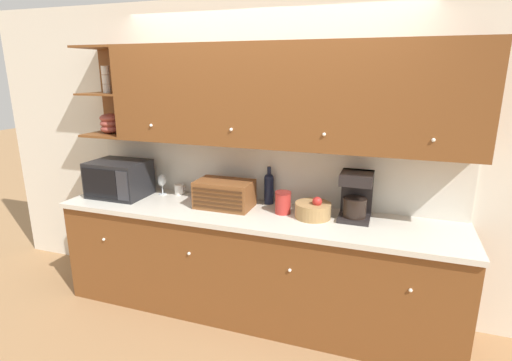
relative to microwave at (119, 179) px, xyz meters
The scene contains 14 objects.
ground_plane 1.71m from the microwave, 13.79° to the left, with size 24.00×24.00×0.00m, color #9E754C.
wall_back 1.35m from the microwave, 15.04° to the left, with size 5.68×0.06×2.60m.
counter_unit 1.43m from the microwave, ahead, with size 3.30×0.68×0.92m.
backsplash_panel 1.33m from the microwave, 13.54° to the left, with size 3.28×0.01×0.53m.
upper_cabinets 1.64m from the microwave, ahead, with size 3.28×0.40×0.78m.
microwave is the anchor object (origin of this frame).
wine_glass 0.38m from the microwave, 26.26° to the left, with size 0.08×0.08×0.19m.
mug 0.55m from the microwave, 23.86° to the left, with size 0.10×0.08×0.09m.
mug_blue_second 0.72m from the microwave, 13.87° to the left, with size 0.11×0.10×0.09m.
bread_box 1.03m from the microwave, ahead, with size 0.47×0.29×0.23m.
wine_bottle 1.37m from the microwave, 10.13° to the left, with size 0.08×0.08×0.33m.
storage_canister 1.53m from the microwave, ahead, with size 0.13×0.13×0.18m.
fruit_basket 1.78m from the microwave, ahead, with size 0.28×0.28×0.18m.
coffee_maker 2.09m from the microwave, ahead, with size 0.24×0.26×0.37m.
Camera 1 is at (1.04, -3.19, 2.03)m, focal length 28.00 mm.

